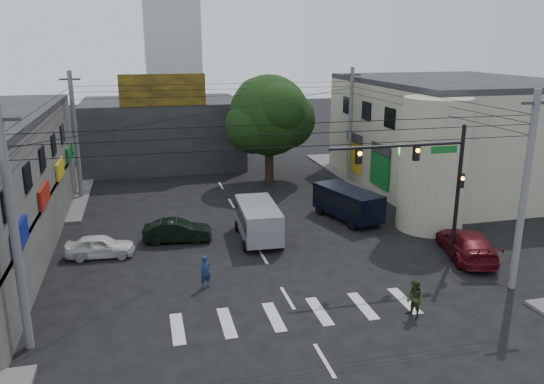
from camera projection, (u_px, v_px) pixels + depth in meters
name	position (u px, v px, depth m)	size (l,w,h in m)	color
ground	(272.00, 271.00, 26.62)	(160.00, 160.00, 0.00)	black
sidewalk_far_right	(418.00, 169.00, 47.57)	(16.00, 16.00, 0.15)	#514F4C
building_right	(453.00, 135.00, 41.83)	(14.00, 18.00, 8.00)	#A19880
corner_column	(433.00, 165.00, 31.81)	(4.00, 4.00, 8.00)	#A19880
building_far	(163.00, 132.00, 49.16)	(14.00, 10.00, 6.00)	#232326
billboard	(163.00, 90.00, 43.41)	(7.00, 0.30, 2.60)	olive
street_tree	(269.00, 116.00, 41.93)	(6.40, 6.40, 8.70)	black
traffic_gantry	(430.00, 174.00, 26.17)	(7.10, 0.35, 7.20)	black
utility_pole_near_left	(14.00, 233.00, 18.74)	(0.32, 0.32, 9.20)	#59595B
utility_pole_near_right	(524.00, 193.00, 23.59)	(0.32, 0.32, 9.20)	#59595B
utility_pole_far_left	(76.00, 136.00, 37.88)	(0.32, 0.32, 9.20)	#59595B
utility_pole_far_right	(350.00, 125.00, 42.73)	(0.32, 0.32, 9.20)	#59595B
dark_sedan	(177.00, 231.00, 30.42)	(4.02, 1.82, 1.28)	black
white_compact	(100.00, 246.00, 28.24)	(3.67, 1.72, 1.21)	silver
maroon_sedan	(466.00, 244.00, 28.14)	(3.28, 5.48, 1.49)	#510B13
silver_minivan	(258.00, 222.00, 30.59)	(2.29, 5.01, 2.11)	#919398
navy_van	(348.00, 205.00, 34.05)	(3.28, 5.46, 2.05)	black
traffic_officer	(206.00, 272.00, 24.68)	(0.67, 0.57, 1.57)	#152A4C
pedestrian_olive	(415.00, 299.00, 21.96)	(0.84, 0.95, 1.65)	#2D391A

